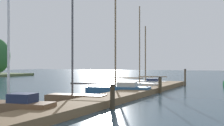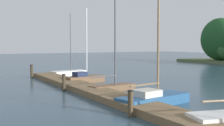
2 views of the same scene
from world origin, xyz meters
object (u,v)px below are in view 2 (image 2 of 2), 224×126
Objects in this scene: sailboat_1 at (85,78)px; mooring_piling_2 at (130,103)px; sailboat_2 at (114,84)px; mooring_piling_0 at (32,71)px; sailboat_3 at (155,97)px; mooring_piling_1 at (64,82)px; sailboat_0 at (70,73)px.

sailboat_1 is 5.16× the size of mooring_piling_2.
mooring_piling_0 is (-9.81, -2.98, 0.18)m from sailboat_2.
sailboat_3 reaches higher than mooring_piling_1.
sailboat_0 is 9.48m from mooring_piling_1.
sailboat_1 is 5.97m from mooring_piling_0.
mooring_piling_0 is (-14.76, -2.60, 0.21)m from sailboat_3.
sailboat_1 is at bearing 77.83° from sailboat_3.
sailboat_2 reaches higher than sailboat_1.
sailboat_1 is 9.58m from sailboat_3.
sailboat_0 reaches higher than mooring_piling_0.
sailboat_0 is 5.63m from sailboat_1.
sailboat_3 is (9.57, -0.35, 0.02)m from sailboat_1.
mooring_piling_0 is 8.33m from mooring_piling_1.
sailboat_2 is at bearing 156.47° from mooring_piling_2.
mooring_piling_0 is at bearing -179.62° from mooring_piling_1.
sailboat_0 is 3.80m from mooring_piling_0.
sailboat_3 is at bearing 9.98° from mooring_piling_0.
sailboat_1 is (5.57, -0.83, 0.10)m from sailboat_0.
sailboat_1 is at bearing 83.51° from sailboat_2.
sailboat_3 reaches higher than mooring_piling_0.
sailboat_2 reaches higher than mooring_piling_0.
mooring_piling_0 is (-5.19, -2.94, 0.24)m from sailboat_1.
sailboat_0 is at bearing 75.48° from sailboat_3.
sailboat_2 reaches higher than mooring_piling_2.
mooring_piling_1 is (3.15, -2.89, 0.19)m from sailboat_1.
sailboat_1 is 5.28× the size of mooring_piling_1.
sailboat_1 is at bearing 137.44° from mooring_piling_1.
mooring_piling_2 is at bearing -113.08° from sailboat_0.
sailboat_0 is 17.08m from mooring_piling_2.
sailboat_0 is at bearing 95.85° from mooring_piling_0.
sailboat_0 is at bearing 167.76° from mooring_piling_2.
sailboat_0 is 5.33× the size of mooring_piling_2.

